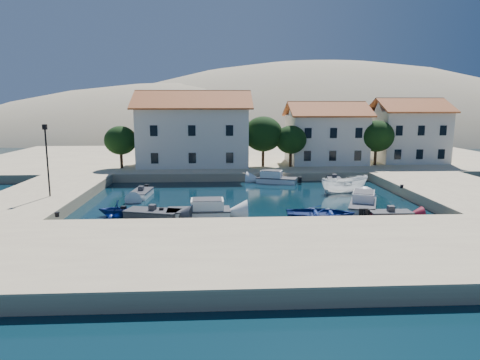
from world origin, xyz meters
name	(u,v)px	position (x,y,z in m)	size (l,w,h in m)	color
ground	(259,231)	(0.00, 0.00, 0.00)	(400.00, 400.00, 0.00)	black
quay_south	(269,252)	(0.00, -6.00, 0.50)	(52.00, 12.00, 1.00)	tan
quay_east	(460,193)	(20.50, 10.00, 0.50)	(11.00, 20.00, 1.00)	tan
quay_west	(42,197)	(-19.00, 10.00, 0.50)	(8.00, 20.00, 1.00)	tan
quay_north	(248,159)	(2.00, 38.00, 0.50)	(80.00, 36.00, 1.00)	tan
hills	(282,194)	(20.64, 123.62, -23.40)	(254.00, 176.00, 99.00)	tan
building_left	(194,127)	(-6.00, 28.00, 5.94)	(14.70, 9.45, 9.70)	silver
building_mid	(326,132)	(12.00, 29.00, 5.22)	(10.50, 8.40, 8.30)	silver
building_right	(408,129)	(24.00, 30.00, 5.47)	(9.45, 8.40, 8.80)	silver
trees	(275,137)	(4.51, 25.46, 4.84)	(37.30, 5.30, 6.45)	#382314
lamppost	(47,153)	(-17.50, 8.00, 4.75)	(0.35, 0.25, 6.22)	black
bollards	(289,202)	(2.80, 3.87, 1.15)	(29.36, 9.56, 0.30)	black
motorboat_grey_sw	(153,214)	(-8.08, 4.05, 0.29)	(4.64, 2.99, 1.25)	#37383D
cabin_cruiser_south	(199,211)	(-4.44, 4.12, 0.48)	(5.07, 2.28, 1.60)	white
rowboat_south	(321,219)	(5.18, 2.98, 0.00)	(3.83, 5.36, 1.11)	navy
motorboat_red_se	(390,215)	(10.64, 2.64, 0.30)	(3.25, 1.48, 1.25)	maroon
cabin_cruiser_east	(363,204)	(9.51, 5.79, 0.48)	(3.85, 5.61, 1.60)	white
boat_east	(344,193)	(9.99, 12.77, 0.00)	(1.89, 5.02, 1.94)	white
motorboat_white_ne	(334,181)	(10.47, 18.37, 0.30)	(1.97, 3.40, 1.25)	white
rowboat_west	(116,216)	(-11.12, 4.76, 0.00)	(2.38, 2.76, 1.45)	navy
motorboat_white_west	(141,194)	(-10.36, 12.11, 0.30)	(1.96, 3.85, 1.25)	white
cabin_cruiser_north	(277,179)	(3.92, 19.00, 0.48)	(4.95, 3.27, 1.60)	white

